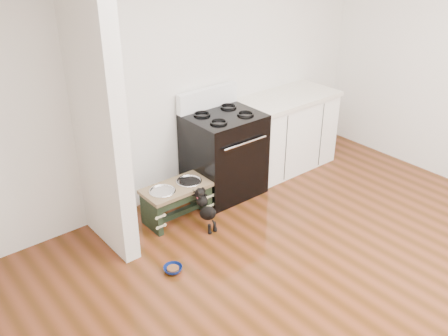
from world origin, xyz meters
TOP-DOWN VIEW (x-y plane):
  - ground at (0.00, 0.00)m, footprint 5.00×5.00m
  - room_shell at (0.00, 0.00)m, footprint 5.00×5.00m
  - partition_wall at (-1.18, 2.10)m, footprint 0.15×0.80m
  - oven_range at (0.25, 2.16)m, footprint 0.76×0.69m
  - cabinet_run at (1.23, 2.18)m, footprint 1.24×0.64m
  - dog_feeder at (-0.47, 2.02)m, footprint 0.69×0.37m
  - puppy at (-0.35, 1.70)m, footprint 0.12×0.35m
  - floor_bowl at (-0.99, 1.34)m, footprint 0.21×0.21m

SIDE VIEW (x-z plane):
  - ground at x=0.00m, z-range 0.00..0.00m
  - floor_bowl at x=-0.99m, z-range 0.00..0.05m
  - puppy at x=-0.35m, z-range 0.02..0.44m
  - dog_feeder at x=-0.47m, z-range 0.07..0.46m
  - cabinet_run at x=1.23m, z-range 0.00..0.91m
  - oven_range at x=0.25m, z-range -0.09..1.05m
  - partition_wall at x=-1.18m, z-range 0.00..2.70m
  - room_shell at x=0.00m, z-range -0.88..4.12m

